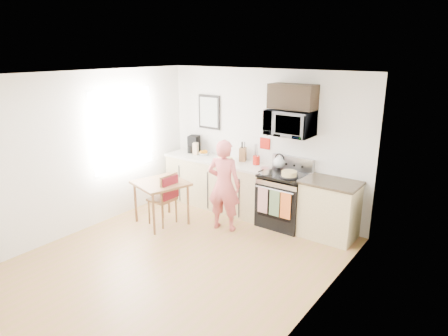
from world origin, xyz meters
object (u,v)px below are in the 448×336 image
Objects in this scene: microwave at (290,123)px; person at (224,185)px; chair at (167,193)px; dining_table at (161,187)px; range at (284,201)px; cake at (289,174)px.

person is at bearing -131.66° from microwave.
microwave reaches higher than chair.
person is 0.98m from chair.
chair is at bearing -0.82° from dining_table.
person reaches higher than range.
cake reaches higher than dining_table.
cake is at bearing -42.93° from range.
dining_table is at bearing -143.64° from microwave.
microwave is at bearing 36.36° from dining_table.
dining_table is 2.86× the size of cake.
chair is at bearing -148.80° from cake.
person is 1.07m from cake.
chair is (0.15, -0.00, -0.07)m from dining_table.
dining_table is at bearing -150.87° from cake.
range is 0.75× the size of person.
dining_table is (-1.00, -0.45, -0.11)m from person.
person is 1.68× the size of chair.
dining_table is (-1.73, -1.28, -1.10)m from microwave.
chair is at bearing 11.99° from person.
cake is at bearing 32.16° from chair.
person is (-0.73, -0.72, 0.33)m from range.
microwave is (-0.00, 0.10, 1.32)m from range.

